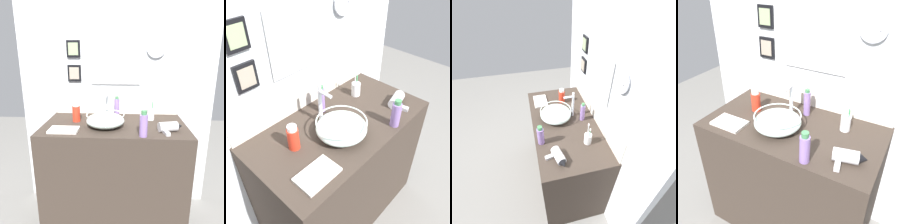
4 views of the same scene
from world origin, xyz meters
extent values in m
plane|color=gray|center=(0.00, 0.00, 0.00)|extent=(6.00, 6.00, 0.00)
cube|color=#382D26|center=(0.00, 0.00, 0.46)|extent=(1.15, 0.61, 0.92)
cube|color=silver|center=(0.00, 0.34, 1.18)|extent=(1.78, 0.06, 2.36)
cube|color=beige|center=(0.00, 0.30, 1.03)|extent=(1.13, 0.02, 0.21)
cube|color=white|center=(-0.01, 0.30, 1.39)|extent=(0.38, 0.01, 0.32)
cube|color=white|center=(-0.01, 0.29, 1.39)|extent=(0.44, 0.01, 0.38)
cylinder|color=silver|center=(0.34, 0.29, 1.51)|extent=(0.16, 0.01, 0.16)
cylinder|color=silver|center=(0.38, 0.30, 1.51)|extent=(0.01, 0.06, 0.01)
cube|color=black|center=(-0.38, 0.29, 1.51)|extent=(0.12, 0.02, 0.15)
cube|color=gray|center=(-0.38, 0.29, 1.51)|extent=(0.09, 0.01, 0.11)
cube|color=black|center=(-0.38, 0.29, 1.30)|extent=(0.12, 0.02, 0.15)
cube|color=gray|center=(-0.38, 0.29, 1.30)|extent=(0.09, 0.01, 0.11)
ellipsoid|color=silver|center=(-0.07, -0.07, 0.97)|extent=(0.30, 0.30, 0.10)
torus|color=silver|center=(-0.07, -0.07, 1.02)|extent=(0.30, 0.30, 0.01)
torus|color=#B2B7BC|center=(-0.07, -0.07, 0.92)|extent=(0.11, 0.11, 0.01)
cylinder|color=silver|center=(-0.07, 0.10, 1.04)|extent=(0.02, 0.02, 0.24)
cylinder|color=silver|center=(-0.07, 0.05, 1.15)|extent=(0.02, 0.09, 0.02)
cylinder|color=silver|center=(-0.07, 0.10, 1.17)|extent=(0.02, 0.02, 0.03)
cylinder|color=silver|center=(0.40, -0.15, 0.96)|extent=(0.15, 0.10, 0.07)
cone|color=black|center=(0.49, -0.13, 0.96)|extent=(0.06, 0.07, 0.06)
cube|color=silver|center=(0.38, -0.20, 0.93)|extent=(0.05, 0.09, 0.02)
cylinder|color=white|center=(0.30, 0.13, 0.97)|extent=(0.06, 0.06, 0.10)
cylinder|color=green|center=(0.32, 0.13, 1.00)|extent=(0.01, 0.01, 0.15)
cube|color=white|center=(0.32, 0.13, 1.08)|extent=(0.01, 0.01, 0.02)
cylinder|color=white|center=(0.29, 0.13, 1.02)|extent=(0.01, 0.01, 0.18)
cube|color=white|center=(0.29, 0.13, 1.11)|extent=(0.01, 0.01, 0.02)
cylinder|color=red|center=(-0.32, 0.05, 0.98)|extent=(0.06, 0.06, 0.13)
cylinder|color=silver|center=(-0.32, 0.05, 1.06)|extent=(0.05, 0.05, 0.03)
cylinder|color=#8C6BB2|center=(0.01, 0.17, 1.00)|extent=(0.05, 0.05, 0.17)
cylinder|color=#3F7F4C|center=(0.01, 0.17, 1.10)|extent=(0.03, 0.03, 0.02)
cylinder|color=#8C6BB2|center=(0.21, -0.25, 1.00)|extent=(0.06, 0.06, 0.16)
cylinder|color=#3F7F4C|center=(0.21, -0.25, 1.09)|extent=(0.04, 0.04, 0.03)
cube|color=silver|center=(-0.37, -0.18, 0.93)|extent=(0.22, 0.14, 0.02)
camera|label=1|loc=(0.08, -1.68, 1.50)|focal=35.00mm
camera|label=2|loc=(-0.87, -0.78, 1.93)|focal=40.00mm
camera|label=3|loc=(1.21, -0.30, 2.07)|focal=28.00mm
camera|label=4|loc=(0.64, -1.16, 1.83)|focal=40.00mm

